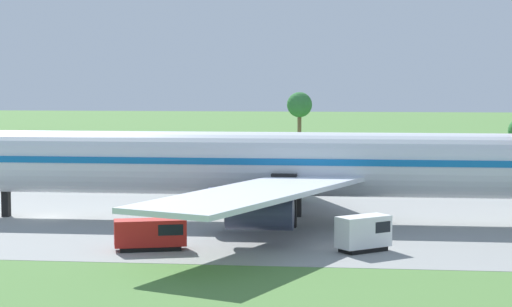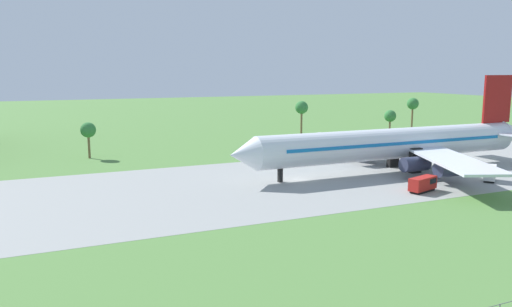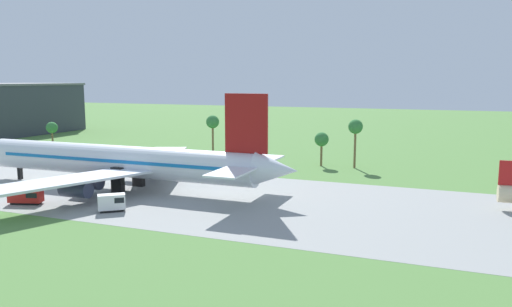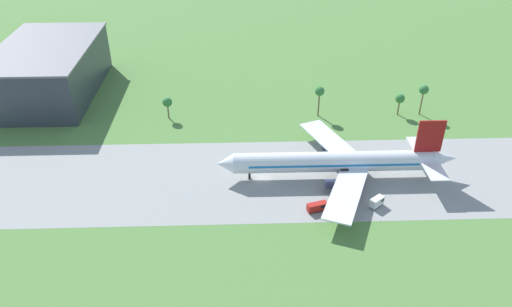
# 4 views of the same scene
# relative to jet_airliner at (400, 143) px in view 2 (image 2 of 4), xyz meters

# --- Properties ---
(ground_plane) EXTENTS (600.00, 600.00, 0.00)m
(ground_plane) POSITION_rel_jet_airliner_xyz_m (-23.33, 0.12, -5.66)
(ground_plane) COLOR #517F3D
(taxiway_strip) EXTENTS (320.00, 44.00, 0.02)m
(taxiway_strip) POSITION_rel_jet_airliner_xyz_m (-23.33, 0.12, -5.65)
(taxiway_strip) COLOR gray
(taxiway_strip) RESTS_ON ground_plane
(jet_airliner) EXTENTS (74.08, 58.04, 19.51)m
(jet_airliner) POSITION_rel_jet_airliner_xyz_m (0.00, 0.00, 0.00)
(jet_airliner) COLOR silver
(jet_airliner) RESTS_ON ground_plane
(baggage_tug) EXTENTS (6.17, 3.60, 2.57)m
(baggage_tug) POSITION_rel_jet_airliner_xyz_m (-8.43, -16.55, -4.28)
(baggage_tug) COLOR black
(baggage_tug) RESTS_ON ground_plane
(fuel_truck) EXTENTS (4.71, 4.34, 2.94)m
(fuel_truck) POSITION_rel_jet_airliner_xyz_m (8.89, -15.07, -4.09)
(fuel_truck) COLOR black
(fuel_truck) RESTS_ON ground_plane
(palm_tree_row) EXTENTS (99.95, 3.60, 12.19)m
(palm_tree_row) POSITION_rel_jet_airliner_xyz_m (3.24, 41.26, 2.71)
(palm_tree_row) COLOR brown
(palm_tree_row) RESTS_ON ground_plane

